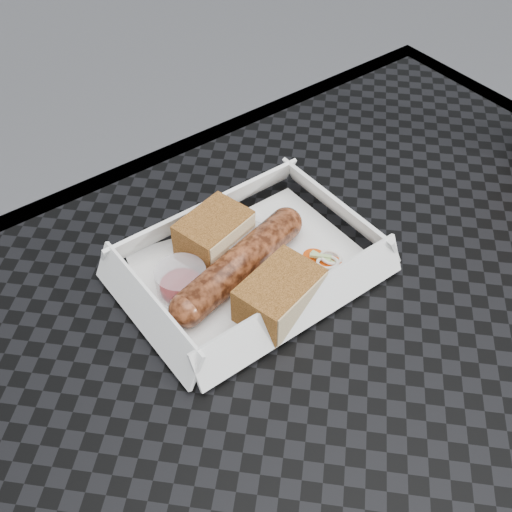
% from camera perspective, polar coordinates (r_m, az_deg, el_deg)
% --- Properties ---
extents(patio_table, '(0.80, 0.80, 0.74)m').
position_cam_1_polar(patio_table, '(0.67, 13.39, -11.29)').
color(patio_table, black).
rests_on(patio_table, ground).
extents(food_tray, '(0.22, 0.15, 0.00)m').
position_cam_1_polar(food_tray, '(0.65, -0.53, -1.21)').
color(food_tray, white).
rests_on(food_tray, patio_table).
extents(bratwurst, '(0.18, 0.07, 0.03)m').
position_cam_1_polar(bratwurst, '(0.63, -1.48, -0.70)').
color(bratwurst, brown).
rests_on(bratwurst, food_tray).
extents(bread_near, '(0.08, 0.07, 0.04)m').
position_cam_1_polar(bread_near, '(0.65, -3.74, 1.88)').
color(bread_near, brown).
rests_on(bread_near, food_tray).
extents(bread_far, '(0.09, 0.07, 0.04)m').
position_cam_1_polar(bread_far, '(0.60, 2.10, -3.49)').
color(bread_far, brown).
rests_on(bread_far, food_tray).
extents(veg_garnish, '(0.03, 0.03, 0.00)m').
position_cam_1_polar(veg_garnish, '(0.66, 5.94, -0.38)').
color(veg_garnish, '#DC4609').
rests_on(veg_garnish, food_tray).
extents(napkin, '(0.14, 0.14, 0.00)m').
position_cam_1_polar(napkin, '(0.65, -5.19, -1.72)').
color(napkin, white).
rests_on(napkin, patio_table).
extents(condiment_cup_sauce, '(0.05, 0.05, 0.03)m').
position_cam_1_polar(condiment_cup_sauce, '(0.62, -6.66, -2.29)').
color(condiment_cup_sauce, maroon).
rests_on(condiment_cup_sauce, patio_table).
extents(condiment_cup_empty, '(0.05, 0.05, 0.03)m').
position_cam_1_polar(condiment_cup_empty, '(0.65, -0.77, 0.80)').
color(condiment_cup_empty, silver).
rests_on(condiment_cup_empty, patio_table).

